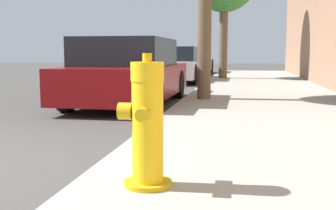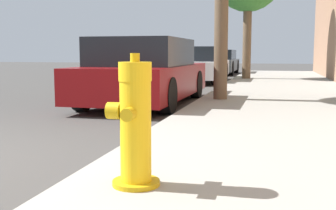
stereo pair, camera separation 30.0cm
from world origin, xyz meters
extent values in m
cube|color=#99968E|center=(3.67, 0.00, 0.06)|extent=(3.46, 40.00, 0.11)
cylinder|color=#C39C11|center=(2.52, -0.37, 0.13)|extent=(0.35, 0.35, 0.04)
cylinder|color=yellow|center=(2.52, -0.37, 0.51)|extent=(0.22, 0.22, 0.72)
cylinder|color=yellow|center=(2.52, -0.37, 0.93)|extent=(0.23, 0.23, 0.13)
cylinder|color=#C39C11|center=(2.52, -0.37, 1.03)|extent=(0.07, 0.07, 0.06)
cylinder|color=#C39C11|center=(2.52, -0.52, 0.65)|extent=(0.09, 0.08, 0.09)
cylinder|color=#C39C11|center=(2.52, -0.21, 0.65)|extent=(0.09, 0.08, 0.09)
cylinder|color=#C39C11|center=(2.35, -0.37, 0.65)|extent=(0.10, 0.12, 0.12)
cube|color=maroon|center=(0.86, 5.22, 0.49)|extent=(1.79, 4.36, 0.63)
cube|color=black|center=(0.86, 5.05, 1.08)|extent=(1.65, 2.40, 0.55)
cylinder|color=black|center=(0.05, 6.57, 0.32)|extent=(0.20, 0.65, 0.65)
cylinder|color=black|center=(1.68, 6.57, 0.32)|extent=(0.20, 0.65, 0.65)
cylinder|color=black|center=(0.05, 3.87, 0.32)|extent=(0.20, 0.65, 0.65)
cylinder|color=black|center=(1.68, 3.87, 0.32)|extent=(0.20, 0.65, 0.65)
cube|color=silver|center=(0.75, 12.11, 0.48)|extent=(1.76, 4.46, 0.58)
cube|color=black|center=(0.75, 11.93, 1.02)|extent=(1.62, 2.45, 0.50)
cylinder|color=black|center=(-0.06, 13.49, 0.35)|extent=(0.20, 0.69, 0.69)
cylinder|color=black|center=(1.55, 13.49, 0.35)|extent=(0.20, 0.69, 0.69)
cylinder|color=black|center=(-0.06, 10.73, 0.35)|extent=(0.20, 0.69, 0.69)
cylinder|color=black|center=(1.55, 10.73, 0.35)|extent=(0.20, 0.69, 0.69)
cube|color=#4C5156|center=(0.68, 17.86, 0.47)|extent=(1.80, 4.46, 0.55)
cube|color=black|center=(0.68, 17.69, 0.98)|extent=(1.66, 2.45, 0.46)
cylinder|color=black|center=(-0.14, 19.25, 0.35)|extent=(0.20, 0.70, 0.70)
cylinder|color=black|center=(1.50, 19.25, 0.35)|extent=(0.20, 0.70, 0.70)
cylinder|color=black|center=(-0.14, 16.48, 0.35)|extent=(0.20, 0.70, 0.70)
cylinder|color=black|center=(1.50, 16.48, 0.35)|extent=(0.20, 0.70, 0.70)
cylinder|color=brown|center=(2.38, 5.51, 1.57)|extent=(0.28, 0.28, 2.92)
cylinder|color=brown|center=(2.43, 12.83, 1.55)|extent=(0.31, 0.31, 2.88)
camera|label=1|loc=(3.17, -3.23, 1.06)|focal=45.00mm
camera|label=2|loc=(3.46, -3.17, 1.06)|focal=45.00mm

